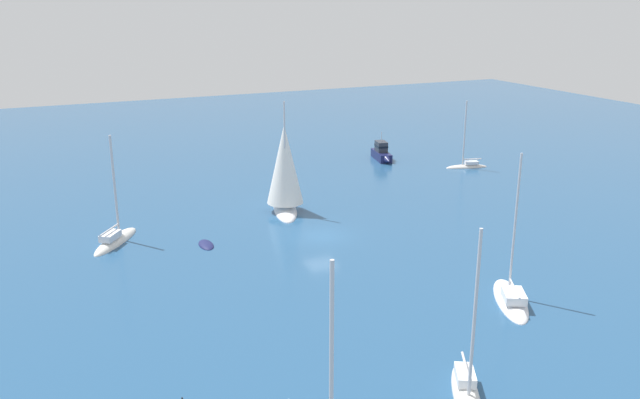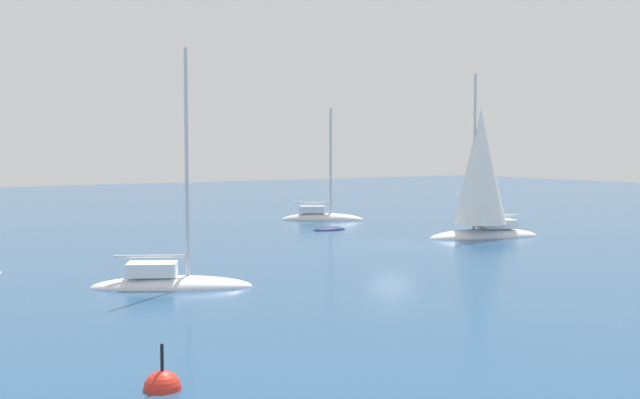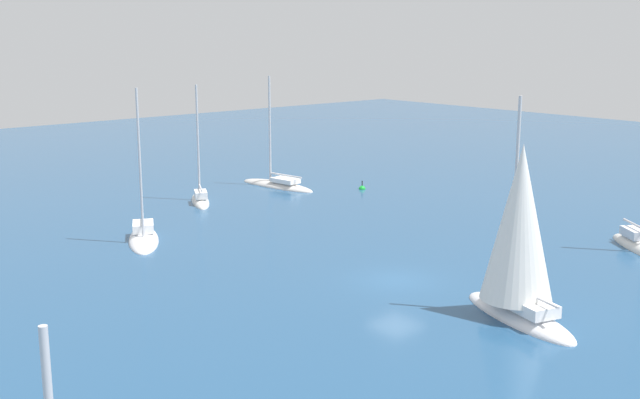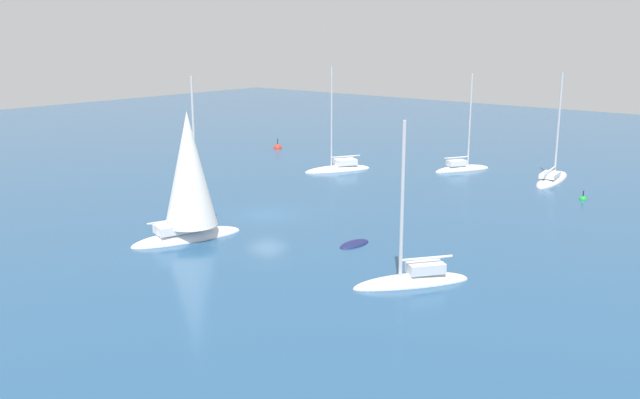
{
  "view_description": "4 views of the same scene",
  "coord_description": "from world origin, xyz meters",
  "px_view_note": "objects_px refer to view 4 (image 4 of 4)",
  "views": [
    {
      "loc": [
        -20.54,
        -45.61,
        18.57
      ],
      "look_at": [
        0.82,
        2.03,
        2.41
      ],
      "focal_mm": 36.95,
      "sensor_mm": 36.0,
      "label": 1
    },
    {
      "loc": [
        36.68,
        -28.43,
        5.68
      ],
      "look_at": [
        -1.23,
        -4.02,
        2.69
      ],
      "focal_mm": 46.09,
      "sensor_mm": 36.0,
      "label": 2
    },
    {
      "loc": [
        28.67,
        26.99,
        12.76
      ],
      "look_at": [
        -1.61,
        -7.98,
        2.83
      ],
      "focal_mm": 44.07,
      "sensor_mm": 36.0,
      "label": 3
    },
    {
      "loc": [
        -33.51,
        34.52,
        12.72
      ],
      "look_at": [
        -2.29,
        -3.1,
        0.88
      ],
      "focal_mm": 39.47,
      "sensor_mm": 36.0,
      "label": 4
    }
  ],
  "objects_px": {
    "yacht": "(552,179)",
    "yacht_2": "(462,168)",
    "yacht_1": "(339,169)",
    "sailboat": "(188,182)",
    "rib": "(354,245)",
    "channel_buoy": "(278,148)",
    "sloop_1": "(413,280)",
    "mooring_buoy": "(583,200)"
  },
  "relations": [
    {
      "from": "yacht_1",
      "to": "yacht_2",
      "type": "height_order",
      "value": "yacht_1"
    },
    {
      "from": "yacht_1",
      "to": "yacht_2",
      "type": "bearing_deg",
      "value": 158.26
    },
    {
      "from": "rib",
      "to": "sloop_1",
      "type": "bearing_deg",
      "value": 63.2
    },
    {
      "from": "rib",
      "to": "mooring_buoy",
      "type": "relative_size",
      "value": 2.52
    },
    {
      "from": "rib",
      "to": "channel_buoy",
      "type": "bearing_deg",
      "value": -127.62
    },
    {
      "from": "yacht_1",
      "to": "sailboat",
      "type": "xyz_separation_m",
      "value": [
        -6.39,
        23.07,
        3.41
      ]
    },
    {
      "from": "yacht",
      "to": "sloop_1",
      "type": "height_order",
      "value": "yacht"
    },
    {
      "from": "mooring_buoy",
      "to": "sailboat",
      "type": "bearing_deg",
      "value": 59.57
    },
    {
      "from": "mooring_buoy",
      "to": "yacht",
      "type": "bearing_deg",
      "value": -49.49
    },
    {
      "from": "yacht_1",
      "to": "mooring_buoy",
      "type": "height_order",
      "value": "yacht_1"
    },
    {
      "from": "yacht_2",
      "to": "mooring_buoy",
      "type": "xyz_separation_m",
      "value": [
        -12.83,
        4.46,
        -0.2
      ]
    },
    {
      "from": "rib",
      "to": "yacht_2",
      "type": "distance_m",
      "value": 25.79
    },
    {
      "from": "channel_buoy",
      "to": "yacht_1",
      "type": "bearing_deg",
      "value": 156.88
    },
    {
      "from": "sailboat",
      "to": "yacht_1",
      "type": "bearing_deg",
      "value": 32.23
    },
    {
      "from": "rib",
      "to": "mooring_buoy",
      "type": "bearing_deg",
      "value": 164.38
    },
    {
      "from": "rib",
      "to": "yacht_1",
      "type": "distance_m",
      "value": 23.24
    },
    {
      "from": "sloop_1",
      "to": "channel_buoy",
      "type": "xyz_separation_m",
      "value": [
        34.33,
        -26.63,
        -0.19
      ]
    },
    {
      "from": "sloop_1",
      "to": "sailboat",
      "type": "bearing_deg",
      "value": -47.23
    },
    {
      "from": "rib",
      "to": "channel_buoy",
      "type": "distance_m",
      "value": 36.29
    },
    {
      "from": "mooring_buoy",
      "to": "yacht_2",
      "type": "bearing_deg",
      "value": -19.16
    },
    {
      "from": "sloop_1",
      "to": "mooring_buoy",
      "type": "relative_size",
      "value": 9.23
    },
    {
      "from": "yacht",
      "to": "yacht_2",
      "type": "xyz_separation_m",
      "value": [
        8.21,
        0.95,
        0.05
      ]
    },
    {
      "from": "rib",
      "to": "sailboat",
      "type": "xyz_separation_m",
      "value": [
        8.74,
        5.42,
        3.57
      ]
    },
    {
      "from": "channel_buoy",
      "to": "sloop_1",
      "type": "bearing_deg",
      "value": 142.2
    },
    {
      "from": "rib",
      "to": "yacht_1",
      "type": "xyz_separation_m",
      "value": [
        15.12,
        -17.65,
        0.16
      ]
    },
    {
      "from": "channel_buoy",
      "to": "rib",
      "type": "bearing_deg",
      "value": 140.4
    },
    {
      "from": "yacht_1",
      "to": "yacht_2",
      "type": "xyz_separation_m",
      "value": [
        -8.81,
        -7.36,
        0.05
      ]
    },
    {
      "from": "yacht",
      "to": "sloop_1",
      "type": "relative_size",
      "value": 1.07
    },
    {
      "from": "yacht_1",
      "to": "sloop_1",
      "type": "distance_m",
      "value": 30.16
    },
    {
      "from": "yacht_1",
      "to": "channel_buoy",
      "type": "xyz_separation_m",
      "value": [
        12.84,
        -5.48,
        -0.16
      ]
    },
    {
      "from": "rib",
      "to": "sloop_1",
      "type": "xyz_separation_m",
      "value": [
        -6.37,
        3.5,
        0.19
      ]
    },
    {
      "from": "rib",
      "to": "yacht_1",
      "type": "bearing_deg",
      "value": -137.43
    },
    {
      "from": "yacht_1",
      "to": "sloop_1",
      "type": "relative_size",
      "value": 1.11
    },
    {
      "from": "channel_buoy",
      "to": "mooring_buoy",
      "type": "height_order",
      "value": "channel_buoy"
    },
    {
      "from": "sailboat",
      "to": "channel_buoy",
      "type": "xyz_separation_m",
      "value": [
        19.22,
        -28.55,
        -3.57
      ]
    },
    {
      "from": "yacht_2",
      "to": "sailboat",
      "type": "relative_size",
      "value": 0.89
    },
    {
      "from": "yacht",
      "to": "channel_buoy",
      "type": "bearing_deg",
      "value": 87.25
    },
    {
      "from": "mooring_buoy",
      "to": "yacht_1",
      "type": "bearing_deg",
      "value": 7.62
    },
    {
      "from": "channel_buoy",
      "to": "yacht",
      "type": "bearing_deg",
      "value": -174.6
    },
    {
      "from": "rib",
      "to": "yacht_1",
      "type": "height_order",
      "value": "yacht_1"
    },
    {
      "from": "sailboat",
      "to": "rib",
      "type": "bearing_deg",
      "value": -41.43
    },
    {
      "from": "yacht_2",
      "to": "channel_buoy",
      "type": "bearing_deg",
      "value": 123.16
    }
  ]
}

